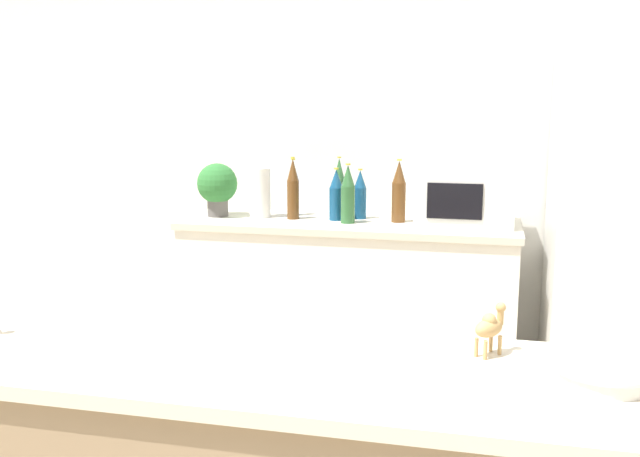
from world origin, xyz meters
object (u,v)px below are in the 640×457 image
paper_towel_roll (260,193)px  back_bottle_6 (348,195)px  back_bottle_0 (360,195)px  back_bottle_1 (293,189)px  back_bottle_3 (336,195)px  fruit_bowl (603,370)px  back_bottle_4 (293,188)px  microwave (465,196)px  back_bottle_2 (399,192)px  camel_figurine_second (490,326)px  potted_plant (217,186)px  back_bottle_5 (339,188)px

paper_towel_roll → back_bottle_6: 0.50m
back_bottle_0 → back_bottle_1: bearing=-164.8°
back_bottle_3 → fruit_bowl: bearing=-63.1°
fruit_bowl → back_bottle_4: bearing=121.3°
back_bottle_4 → microwave: bearing=-3.7°
microwave → back_bottle_2: 0.33m
fruit_bowl → camel_figurine_second: bearing=155.8°
back_bottle_3 → fruit_bowl: 2.27m
potted_plant → back_bottle_6: back_bottle_6 is taller
paper_towel_roll → camel_figurine_second: bearing=-57.9°
back_bottle_0 → back_bottle_2: (0.21, -0.06, 0.03)m
back_bottle_6 → back_bottle_2: bearing=19.7°
back_bottle_6 → back_bottle_0: bearing=76.3°
potted_plant → camel_figurine_second: (1.44, -1.89, -0.07)m
potted_plant → microwave: 1.31m
back_bottle_4 → back_bottle_6: 0.38m
back_bottle_3 → camel_figurine_second: size_ratio=2.21×
potted_plant → microwave: potted_plant is taller
microwave → fruit_bowl: bearing=-79.8°
back_bottle_3 → potted_plant: bearing=-177.9°
paper_towel_roll → back_bottle_2: (0.74, 0.02, 0.02)m
back_bottle_1 → back_bottle_6: back_bottle_1 is taller
paper_towel_roll → back_bottle_3: (0.42, -0.00, -0.00)m
back_bottle_0 → back_bottle_4: back_bottle_4 is taller
back_bottle_4 → camel_figurine_second: back_bottle_4 is taller
back_bottle_5 → back_bottle_6: (0.08, -0.18, -0.01)m
paper_towel_roll → back_bottle_6: size_ratio=0.87×
back_bottle_0 → potted_plant: bearing=-172.3°
camel_figurine_second → paper_towel_roll: bearing=122.1°
paper_towel_roll → back_bottle_2: bearing=1.3°
back_bottle_0 → camel_figurine_second: 2.11m
back_bottle_0 → back_bottle_3: bearing=-144.9°
microwave → back_bottle_6: back_bottle_6 is taller
back_bottle_0 → back_bottle_5: bearing=164.1°
paper_towel_roll → back_bottle_3: bearing=-0.2°
microwave → back_bottle_4: (-0.92, 0.06, 0.01)m
back_bottle_1 → camel_figurine_second: back_bottle_1 is taller
back_bottle_2 → fruit_bowl: back_bottle_2 is taller
back_bottle_4 → back_bottle_6: (0.34, -0.17, -0.00)m
potted_plant → back_bottle_6: (0.73, -0.05, -0.02)m
back_bottle_0 → back_bottle_2: 0.22m
back_bottle_6 → back_bottle_1: bearing=169.5°
potted_plant → fruit_bowl: bearing=-50.0°
camel_figurine_second → back_bottle_5: bearing=111.4°
back_bottle_4 → potted_plant: bearing=-162.7°
back_bottle_2 → back_bottle_4: back_bottle_2 is taller
paper_towel_roll → back_bottle_0: 0.54m
fruit_bowl → camel_figurine_second: (-0.24, 0.11, 0.05)m
back_bottle_3 → back_bottle_5: size_ratio=0.85×
paper_towel_roll → back_bottle_4: size_ratio=0.85×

